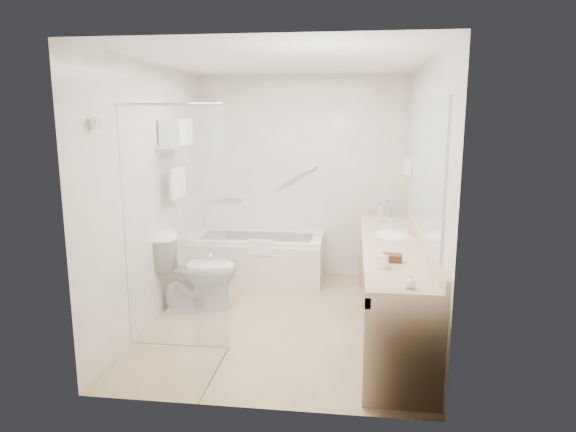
# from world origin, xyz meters

# --- Properties ---
(floor) EXTENTS (3.20, 3.20, 0.00)m
(floor) POSITION_xyz_m (0.00, 0.00, 0.00)
(floor) COLOR tan
(floor) RESTS_ON ground
(ceiling) EXTENTS (2.60, 3.20, 0.10)m
(ceiling) POSITION_xyz_m (0.00, 0.00, 2.50)
(ceiling) COLOR white
(ceiling) RESTS_ON wall_back
(wall_back) EXTENTS (2.60, 0.10, 2.50)m
(wall_back) POSITION_xyz_m (0.00, 1.60, 1.25)
(wall_back) COLOR silver
(wall_back) RESTS_ON ground
(wall_front) EXTENTS (2.60, 0.10, 2.50)m
(wall_front) POSITION_xyz_m (0.00, -1.60, 1.25)
(wall_front) COLOR silver
(wall_front) RESTS_ON ground
(wall_left) EXTENTS (0.10, 3.20, 2.50)m
(wall_left) POSITION_xyz_m (-1.30, 0.00, 1.25)
(wall_left) COLOR silver
(wall_left) RESTS_ON ground
(wall_right) EXTENTS (0.10, 3.20, 2.50)m
(wall_right) POSITION_xyz_m (1.30, 0.00, 1.25)
(wall_right) COLOR silver
(wall_right) RESTS_ON ground
(bathtub) EXTENTS (1.60, 0.73, 0.59)m
(bathtub) POSITION_xyz_m (-0.50, 1.24, 0.28)
(bathtub) COLOR white
(bathtub) RESTS_ON floor
(grab_bar_short) EXTENTS (0.40, 0.03, 0.03)m
(grab_bar_short) POSITION_xyz_m (-0.95, 1.56, 0.95)
(grab_bar_short) COLOR silver
(grab_bar_short) RESTS_ON wall_back
(grab_bar_long) EXTENTS (0.53, 0.03, 0.33)m
(grab_bar_long) POSITION_xyz_m (-0.05, 1.56, 1.25)
(grab_bar_long) COLOR silver
(grab_bar_long) RESTS_ON wall_back
(shower_enclosure) EXTENTS (0.96, 0.91, 2.11)m
(shower_enclosure) POSITION_xyz_m (-0.63, -0.93, 1.07)
(shower_enclosure) COLOR silver
(shower_enclosure) RESTS_ON floor
(towel_shelf) EXTENTS (0.24, 0.55, 0.81)m
(towel_shelf) POSITION_xyz_m (-1.17, 0.35, 1.75)
(towel_shelf) COLOR silver
(towel_shelf) RESTS_ON wall_left
(vanity_counter) EXTENTS (0.55, 2.70, 0.95)m
(vanity_counter) POSITION_xyz_m (1.02, -0.15, 0.64)
(vanity_counter) COLOR #CDA988
(vanity_counter) RESTS_ON floor
(sink) EXTENTS (0.40, 0.52, 0.14)m
(sink) POSITION_xyz_m (1.05, 0.25, 0.82)
(sink) COLOR white
(sink) RESTS_ON vanity_counter
(faucet) EXTENTS (0.03, 0.03, 0.14)m
(faucet) POSITION_xyz_m (1.20, 0.25, 0.93)
(faucet) COLOR silver
(faucet) RESTS_ON vanity_counter
(mirror) EXTENTS (0.02, 2.00, 1.20)m
(mirror) POSITION_xyz_m (1.29, -0.15, 1.55)
(mirror) COLOR #A6ABB2
(mirror) RESTS_ON wall_right
(hairdryer_unit) EXTENTS (0.08, 0.10, 0.18)m
(hairdryer_unit) POSITION_xyz_m (1.25, 1.05, 1.45)
(hairdryer_unit) COLOR white
(hairdryer_unit) RESTS_ON wall_right
(toilet) EXTENTS (0.90, 0.62, 0.81)m
(toilet) POSITION_xyz_m (-0.95, 0.21, 0.40)
(toilet) COLOR white
(toilet) RESTS_ON floor
(amenity_basket) EXTENTS (0.19, 0.14, 0.06)m
(amenity_basket) POSITION_xyz_m (0.97, -0.72, 0.88)
(amenity_basket) COLOR #4C301B
(amenity_basket) RESTS_ON vanity_counter
(soap_bottle_a) EXTENTS (0.12, 0.16, 0.07)m
(soap_bottle_a) POSITION_xyz_m (0.90, -0.92, 0.88)
(soap_bottle_a) COLOR white
(soap_bottle_a) RESTS_ON vanity_counter
(soap_bottle_b) EXTENTS (0.11, 0.12, 0.08)m
(soap_bottle_b) POSITION_xyz_m (1.06, -1.37, 0.89)
(soap_bottle_b) COLOR white
(soap_bottle_b) RESTS_ON vanity_counter
(water_bottle_left) EXTENTS (0.06, 0.06, 0.20)m
(water_bottle_left) POSITION_xyz_m (1.02, 0.26, 0.94)
(water_bottle_left) COLOR silver
(water_bottle_left) RESTS_ON vanity_counter
(water_bottle_mid) EXTENTS (0.06, 0.06, 0.21)m
(water_bottle_mid) POSITION_xyz_m (1.05, 1.10, 0.95)
(water_bottle_mid) COLOR silver
(water_bottle_mid) RESTS_ON vanity_counter
(water_bottle_right) EXTENTS (0.07, 0.07, 0.22)m
(water_bottle_right) POSITION_xyz_m (0.96, 0.87, 0.95)
(water_bottle_right) COLOR silver
(water_bottle_right) RESTS_ON vanity_counter
(drinking_glass_near) EXTENTS (0.09, 0.09, 0.10)m
(drinking_glass_near) POSITION_xyz_m (1.00, 0.85, 0.90)
(drinking_glass_near) COLOR silver
(drinking_glass_near) RESTS_ON vanity_counter
(drinking_glass_far) EXTENTS (0.08, 0.08, 0.09)m
(drinking_glass_far) POSITION_xyz_m (0.90, -0.02, 0.89)
(drinking_glass_far) COLOR silver
(drinking_glass_far) RESTS_ON vanity_counter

